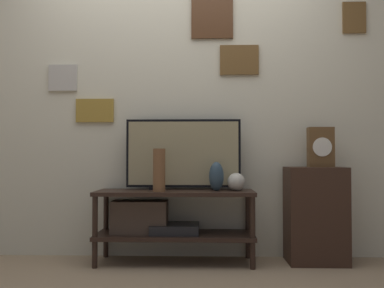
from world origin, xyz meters
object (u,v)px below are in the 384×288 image
vase_tall_ceramic (159,170)px  vase_urn_stoneware (216,176)px  mantel_clock (321,147)px  vase_round_glass (236,182)px  television (183,153)px

vase_tall_ceramic → vase_urn_stoneware: size_ratio=1.45×
vase_urn_stoneware → mantel_clock: 0.83m
vase_round_glass → mantel_clock: (0.65, 0.07, 0.26)m
vase_round_glass → mantel_clock: mantel_clock is taller
vase_round_glass → vase_urn_stoneware: vase_urn_stoneware is taller
vase_tall_ceramic → vase_urn_stoneware: 0.43m
vase_tall_ceramic → mantel_clock: bearing=8.5°
television → vase_tall_ceramic: television is taller
vase_urn_stoneware → mantel_clock: bearing=6.5°
television → vase_round_glass: size_ratio=6.62×
vase_urn_stoneware → vase_tall_ceramic: bearing=-167.8°
vase_tall_ceramic → mantel_clock: (1.22, 0.18, 0.17)m
television → mantel_clock: bearing=-1.7°
vase_round_glass → vase_urn_stoneware: bearing=-173.5°
television → vase_tall_ceramic: size_ratio=2.82×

